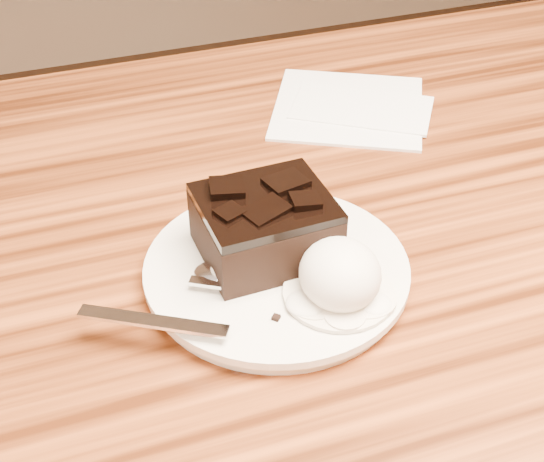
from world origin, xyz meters
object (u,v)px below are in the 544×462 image
object	(u,v)px
plate	(277,273)
napkin	(348,106)
spoon	(220,276)
ice_cream_scoop	(340,274)
brownie	(265,230)

from	to	relation	value
plate	napkin	size ratio (longest dim) A/B	1.34
plate	spoon	xyz separation A→B (m)	(-0.04, -0.00, 0.01)
ice_cream_scoop	napkin	distance (m)	0.30
brownie	spoon	world-z (taller)	brownie
napkin	spoon	bearing A→B (deg)	-131.67
plate	napkin	world-z (taller)	plate
ice_cream_scoop	plate	bearing A→B (deg)	123.32
plate	brownie	world-z (taller)	brownie
plate	ice_cream_scoop	bearing A→B (deg)	-56.68
ice_cream_scoop	napkin	world-z (taller)	ice_cream_scoop
spoon	plate	bearing A→B (deg)	-55.83
plate	brownie	xyz separation A→B (m)	(-0.00, 0.02, 0.03)
ice_cream_scoop	spoon	xyz separation A→B (m)	(-0.07, 0.04, -0.02)
napkin	ice_cream_scoop	bearing A→B (deg)	-115.24
ice_cream_scoop	napkin	xyz separation A→B (m)	(0.13, 0.27, -0.03)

